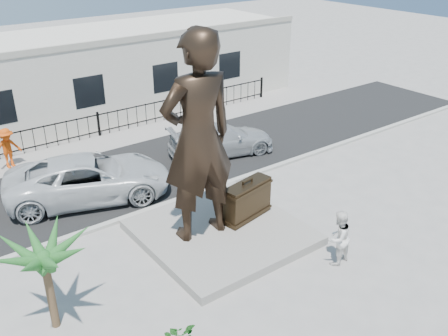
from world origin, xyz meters
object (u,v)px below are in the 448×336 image
(statue, at_px, (198,138))
(tourist, at_px, (338,238))
(suitcase, at_px, (247,200))
(car_white, at_px, (89,178))

(statue, distance_m, tourist, 5.41)
(suitcase, distance_m, tourist, 3.60)
(statue, relative_size, suitcase, 3.55)
(suitcase, bearing_deg, statue, 163.72)
(statue, bearing_deg, tourist, 130.50)
(suitcase, xyz_separation_m, car_white, (-3.73, 5.22, -0.10))
(statue, height_order, suitcase, statue)
(tourist, height_order, car_white, tourist)
(statue, height_order, car_white, statue)
(car_white, bearing_deg, tourist, -133.65)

